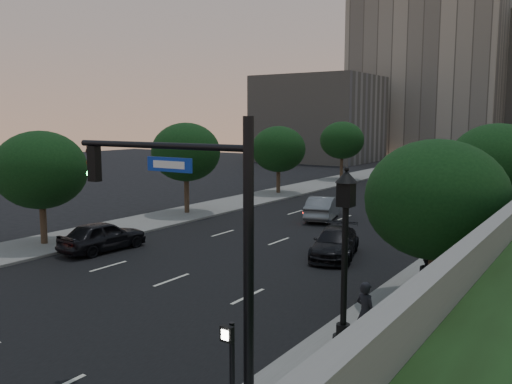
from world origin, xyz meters
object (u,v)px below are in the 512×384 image
Objects in this scene: sedan_near_right at (335,243)px; pedestrian_c at (467,245)px; sedan_near_left at (103,236)px; sedan_mid_left at (323,208)px; pedestrian_b at (427,275)px; street_lamp at (344,271)px; pedestrian_a at (365,313)px; sedan_far_right at (476,194)px; traffic_signal_mast at (210,260)px; sedan_far_left at (398,172)px.

sedan_near_right is 2.76× the size of pedestrian_c.
sedan_near_left is 0.95× the size of sedan_mid_left.
sedan_mid_left is 3.10× the size of pedestrian_b.
pedestrian_c is at bearing 1.03° from sedan_near_right.
sedan_near_right is 6.23m from pedestrian_c.
street_lamp is 2.91× the size of pedestrian_a.
pedestrian_b is at bearing -78.84° from sedan_far_right.
sedan_near_right is (5.16, -9.01, -0.10)m from sedan_mid_left.
sedan_far_right is (-3.10, 33.30, -1.85)m from street_lamp.
traffic_signal_mast is at bearing 94.70° from sedan_mid_left.
traffic_signal_mast is 1.51× the size of sedan_far_right.
sedan_mid_left is at bearing -107.26° from sedan_near_left.
pedestrian_c is at bearing 86.85° from street_lamp.
sedan_near_right is (9.68, -37.84, -0.01)m from sedan_far_left.
sedan_far_left is 2.94× the size of pedestrian_c.
traffic_signal_mast is 4.33× the size of pedestrian_b.
sedan_near_left is at bearing 53.13° from sedan_mid_left.
sedan_far_left is at bearing 131.42° from sedan_far_right.
sedan_far_right is at bearing -133.90° from sedan_mid_left.
pedestrian_a is at bearing 88.16° from pedestrian_c.
traffic_signal_mast is 3.88× the size of pedestrian_c.
sedan_near_right is 22.77m from sedan_far_right.
pedestrian_a is (10.66, -18.56, 0.29)m from sedan_mid_left.
sedan_near_right is at bearing 17.75° from pedestrian_c.
pedestrian_c is (5.94, 1.86, 0.33)m from sedan_near_right.
pedestrian_b is at bearing -51.18° from sedan_near_right.
street_lamp is (1.52, 4.24, -1.04)m from traffic_signal_mast.
sedan_far_left reaches higher than sedan_near_right.
sedan_near_left is 2.96× the size of pedestrian_b.
sedan_mid_left is 1.08× the size of sedan_far_right.
street_lamp is 16.93m from sedan_near_left.
street_lamp is at bearing 119.43° from sedan_far_left.
sedan_mid_left is (5.66, 14.62, 0.01)m from sedan_near_left.
pedestrian_a is at bearing -80.61° from sedan_far_right.
pedestrian_a is at bearing 71.68° from traffic_signal_mast.
sedan_mid_left is at bearing 111.22° from sedan_far_left.
traffic_signal_mast is 1.32× the size of sedan_far_left.
pedestrian_c reaches higher than sedan_near_left.
traffic_signal_mast reaches higher than sedan_near_right.
pedestrian_c is at bearing 131.46° from sedan_mid_left.
sedan_near_left is at bearing 24.40° from pedestrian_c.
traffic_signal_mast is at bearing 82.87° from pedestrian_c.
sedan_near_right is (-5.25, 10.63, -1.91)m from street_lamp.
sedan_far_left is (-13.42, 52.71, -2.94)m from traffic_signal_mast.
pedestrian_b is 5.87m from pedestrian_c.
sedan_near_left is 16.65m from pedestrian_b.
pedestrian_a is at bearing 77.13° from street_lamp.
street_lamp is 1.12× the size of sedan_mid_left.
pedestrian_b is at bearing -170.59° from sedan_near_left.
sedan_far_left is 1.15× the size of sedan_far_right.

